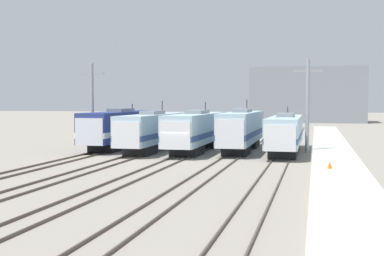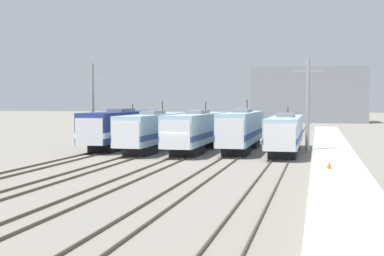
{
  "view_description": "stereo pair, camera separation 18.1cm",
  "coord_description": "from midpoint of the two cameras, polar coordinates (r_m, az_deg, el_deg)",
  "views": [
    {
      "loc": [
        11.95,
        -45.84,
        5.21
      ],
      "look_at": [
        0.56,
        3.19,
        2.64
      ],
      "focal_mm": 50.0,
      "sensor_mm": 36.0,
      "label": 1
    },
    {
      "loc": [
        12.12,
        -45.79,
        5.21
      ],
      "look_at": [
        0.56,
        3.19,
        2.64
      ],
      "focal_mm": 50.0,
      "sensor_mm": 36.0,
      "label": 2
    }
  ],
  "objects": [
    {
      "name": "rail_pair_far_left",
      "position": [
        50.68,
        -11.35,
        -2.95
      ],
      "size": [
        1.5,
        120.0,
        0.15
      ],
      "color": "#4C4238",
      "rests_on": "ground_plane"
    },
    {
      "name": "ground_plane",
      "position": [
        47.65,
        -1.43,
        -3.35
      ],
      "size": [
        400.0,
        400.0,
        0.0
      ],
      "primitive_type": "plane",
      "color": "gray"
    },
    {
      "name": "catenary_tower_left",
      "position": [
        59.94,
        -10.49,
        2.51
      ],
      "size": [
        2.85,
        0.4,
        9.32
      ],
      "color": "gray",
      "rests_on": "ground_plane"
    },
    {
      "name": "locomotive_center_left",
      "position": [
        54.87,
        -4.28,
        -0.28
      ],
      "size": [
        2.9,
        16.22,
        5.19
      ],
      "color": "#232326",
      "rests_on": "ground_plane"
    },
    {
      "name": "rail_pair_center_right",
      "position": [
        46.71,
        3.94,
        -3.39
      ],
      "size": [
        1.51,
        120.0,
        0.15
      ],
      "color": "#4C4238",
      "rests_on": "ground_plane"
    },
    {
      "name": "locomotive_far_right",
      "position": [
        53.4,
        10.03,
        -0.5
      ],
      "size": [
        2.96,
        17.21,
        4.58
      ],
      "color": "#232326",
      "rests_on": "ground_plane"
    },
    {
      "name": "locomotive_center_right",
      "position": [
        55.14,
        5.42,
        -0.16
      ],
      "size": [
        2.86,
        16.83,
        5.34
      ],
      "color": "#232326",
      "rests_on": "ground_plane"
    },
    {
      "name": "locomotive_center",
      "position": [
        54.81,
        0.58,
        -0.24
      ],
      "size": [
        3.07,
        18.34,
        5.08
      ],
      "color": "#232326",
      "rests_on": "ground_plane"
    },
    {
      "name": "catenary_tower_right",
      "position": [
        54.87,
        12.33,
        2.46
      ],
      "size": [
        2.85,
        0.4,
        9.32
      ],
      "color": "gray",
      "rests_on": "ground_plane"
    },
    {
      "name": "rail_pair_center_left",
      "position": [
        48.98,
        -6.54,
        -3.11
      ],
      "size": [
        1.51,
        120.0,
        0.15
      ],
      "color": "#4C4238",
      "rests_on": "ground_plane"
    },
    {
      "name": "rail_pair_center",
      "position": [
        47.65,
        -1.43,
        -3.26
      ],
      "size": [
        1.51,
        120.0,
        0.15
      ],
      "color": "#4C4238",
      "rests_on": "ground_plane"
    },
    {
      "name": "traffic_cone",
      "position": [
        40.31,
        14.56,
        -3.84
      ],
      "size": [
        0.37,
        0.37,
        0.53
      ],
      "color": "orange",
      "rests_on": "platform"
    },
    {
      "name": "platform",
      "position": [
        46.12,
        15.25,
        -3.5
      ],
      "size": [
        4.0,
        120.0,
        0.26
      ],
      "color": "beige",
      "rests_on": "ground_plane"
    },
    {
      "name": "locomotive_far_left",
      "position": [
        58.95,
        -7.66,
        0.01
      ],
      "size": [
        3.09,
        17.14,
        4.85
      ],
      "color": "black",
      "rests_on": "ground_plane"
    },
    {
      "name": "depot_building",
      "position": [
        133.94,
        12.4,
        3.45
      ],
      "size": [
        27.07,
        13.67,
        13.2
      ],
      "color": "gray",
      "rests_on": "ground_plane"
    },
    {
      "name": "rail_pair_far_right",
      "position": [
        46.2,
        9.48,
        -3.49
      ],
      "size": [
        1.5,
        120.0,
        0.15
      ],
      "color": "#4C4238",
      "rests_on": "ground_plane"
    }
  ]
}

